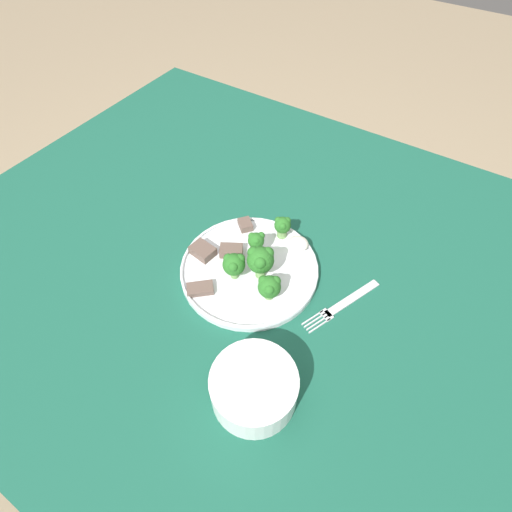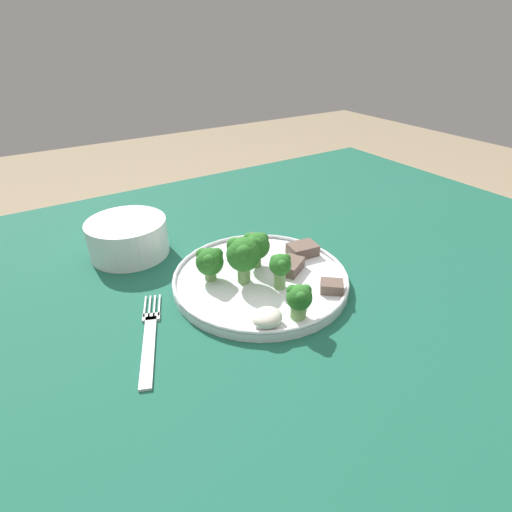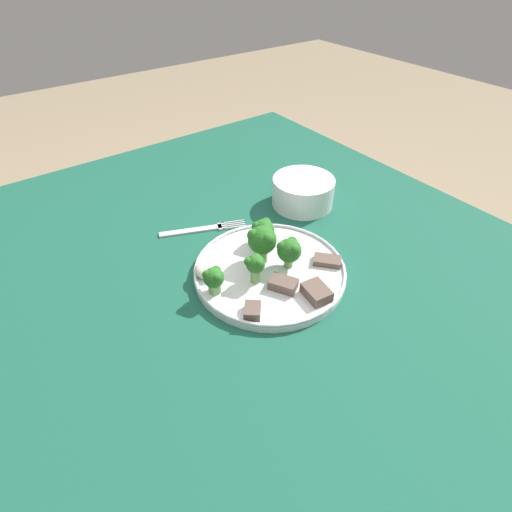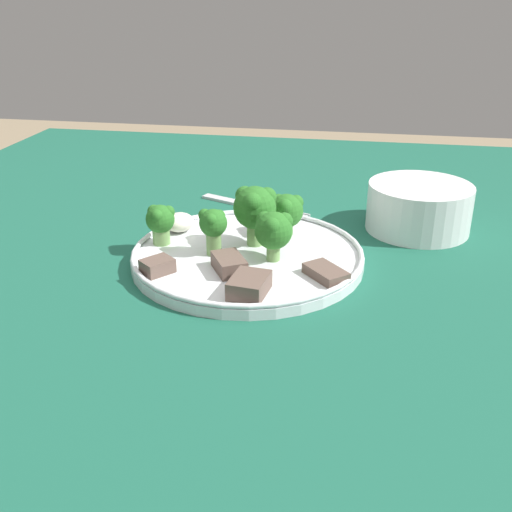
% 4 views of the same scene
% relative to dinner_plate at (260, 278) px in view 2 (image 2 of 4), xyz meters
% --- Properties ---
extents(table, '(1.32, 1.10, 0.73)m').
position_rel_dinner_plate_xyz_m(table, '(0.02, -0.04, -0.09)').
color(table, '#195642').
rests_on(table, ground_plane).
extents(dinner_plate, '(0.27, 0.27, 0.02)m').
position_rel_dinner_plate_xyz_m(dinner_plate, '(0.00, 0.00, 0.00)').
color(dinner_plate, white).
rests_on(dinner_plate, table).
extents(fork, '(0.09, 0.17, 0.00)m').
position_rel_dinner_plate_xyz_m(fork, '(-0.19, -0.03, -0.01)').
color(fork, silver).
rests_on(fork, table).
extents(cream_bowl, '(0.14, 0.14, 0.06)m').
position_rel_dinner_plate_xyz_m(cream_bowl, '(-0.14, 0.20, 0.02)').
color(cream_bowl, white).
rests_on(cream_bowl, table).
extents(broccoli_floret_near_rim_left, '(0.03, 0.03, 0.06)m').
position_rel_dinner_plate_xyz_m(broccoli_floret_near_rim_left, '(0.01, -0.04, 0.04)').
color(broccoli_floret_near_rim_left, '#709E56').
rests_on(broccoli_floret_near_rim_left, dinner_plate).
extents(broccoli_floret_center_left, '(0.04, 0.04, 0.05)m').
position_rel_dinner_plate_xyz_m(broccoli_floret_center_left, '(-0.07, 0.04, 0.04)').
color(broccoli_floret_center_left, '#709E56').
rests_on(broccoli_floret_center_left, dinner_plate).
extents(broccoli_floret_back_left, '(0.04, 0.03, 0.05)m').
position_rel_dinner_plate_xyz_m(broccoli_floret_back_left, '(-0.01, -0.11, 0.03)').
color(broccoli_floret_back_left, '#709E56').
rests_on(broccoli_floret_back_left, dinner_plate).
extents(broccoli_floret_front_left, '(0.04, 0.04, 0.06)m').
position_rel_dinner_plate_xyz_m(broccoli_floret_front_left, '(0.01, 0.03, 0.04)').
color(broccoli_floret_front_left, '#709E56').
rests_on(broccoli_floret_front_left, dinner_plate).
extents(broccoli_floret_center_back, '(0.05, 0.05, 0.07)m').
position_rel_dinner_plate_xyz_m(broccoli_floret_center_back, '(-0.03, 0.00, 0.05)').
color(broccoli_floret_center_back, '#709E56').
rests_on(broccoli_floret_center_back, dinner_plate).
extents(meat_slice_front_slice, '(0.05, 0.05, 0.02)m').
position_rel_dinner_plate_xyz_m(meat_slice_front_slice, '(0.05, -0.01, 0.01)').
color(meat_slice_front_slice, brown).
rests_on(meat_slice_front_slice, dinner_plate).
extents(meat_slice_middle_slice, '(0.05, 0.04, 0.02)m').
position_rel_dinner_plate_xyz_m(meat_slice_middle_slice, '(0.10, 0.02, 0.01)').
color(meat_slice_middle_slice, brown).
rests_on(meat_slice_middle_slice, dinner_plate).
extents(meat_slice_rear_slice, '(0.04, 0.04, 0.02)m').
position_rel_dinner_plate_xyz_m(meat_slice_rear_slice, '(0.07, -0.09, 0.01)').
color(meat_slice_rear_slice, brown).
rests_on(meat_slice_rear_slice, dinner_plate).
extents(meat_slice_edge_slice, '(0.06, 0.05, 0.01)m').
position_rel_dinner_plate_xyz_m(meat_slice_edge_slice, '(0.05, 0.10, 0.01)').
color(meat_slice_edge_slice, brown).
rests_on(meat_slice_edge_slice, dinner_plate).
extents(sauce_dollop, '(0.04, 0.04, 0.02)m').
position_rel_dinner_plate_xyz_m(sauce_dollop, '(-0.06, -0.10, 0.01)').
color(sauce_dollop, silver).
rests_on(sauce_dollop, dinner_plate).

